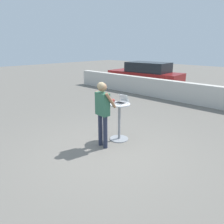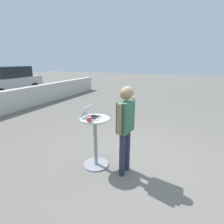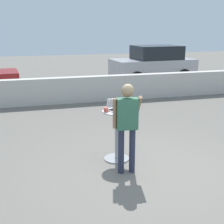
{
  "view_description": "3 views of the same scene",
  "coord_description": "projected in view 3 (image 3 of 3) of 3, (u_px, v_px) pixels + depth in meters",
  "views": [
    {
      "loc": [
        3.4,
        -3.41,
        2.48
      ],
      "look_at": [
        -0.2,
        0.29,
        0.9
      ],
      "focal_mm": 35.0,
      "sensor_mm": 36.0,
      "label": 1
    },
    {
      "loc": [
        -3.08,
        -0.87,
        2.07
      ],
      "look_at": [
        -0.12,
        0.43,
        1.11
      ],
      "focal_mm": 28.0,
      "sensor_mm": 36.0,
      "label": 2
    },
    {
      "loc": [
        -2.01,
        -4.92,
        2.6
      ],
      "look_at": [
        -0.52,
        0.38,
        1.09
      ],
      "focal_mm": 50.0,
      "sensor_mm": 36.0,
      "label": 3
    }
  ],
  "objects": [
    {
      "name": "coffee_mug",
      "position": [
        106.0,
        110.0,
        5.99
      ],
      "size": [
        0.12,
        0.09,
        0.09
      ],
      "color": "#C14C42",
      "rests_on": "cafe_table"
    },
    {
      "name": "laptop",
      "position": [
        116.0,
        108.0,
        6.12
      ],
      "size": [
        0.31,
        0.33,
        0.22
      ],
      "color": "silver",
      "rests_on": "cafe_table"
    },
    {
      "name": "parked_car_further_down",
      "position": [
        153.0,
        64.0,
        14.97
      ],
      "size": [
        3.99,
        2.16,
        1.73
      ],
      "color": "#9E9EA3",
      "rests_on": "ground_plane"
    },
    {
      "name": "ground_plane",
      "position": [
        144.0,
        172.0,
        5.78
      ],
      "size": [
        50.0,
        50.0,
        0.0
      ],
      "primitive_type": "plane",
      "color": "slate"
    },
    {
      "name": "cafe_table",
      "position": [
        117.0,
        133.0,
        6.19
      ],
      "size": [
        0.57,
        0.57,
        1.01
      ],
      "color": "gray",
      "rests_on": "ground_plane"
    },
    {
      "name": "pavement_kerb",
      "position": [
        84.0,
        89.0,
        11.06
      ],
      "size": [
        16.08,
        0.35,
        0.9
      ],
      "color": "beige",
      "rests_on": "ground_plane"
    },
    {
      "name": "standing_person",
      "position": [
        127.0,
        118.0,
        5.49
      ],
      "size": [
        0.54,
        0.34,
        1.66
      ],
      "color": "#282D42",
      "rests_on": "ground_plane"
    }
  ]
}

